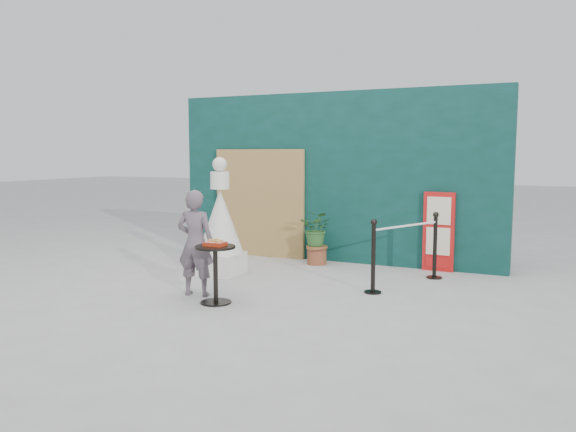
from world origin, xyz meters
The scene contains 10 objects.
ground centered at (0.00, 0.00, 0.00)m, with size 60.00×60.00×0.00m, color #ADAAA5.
back_wall centered at (0.00, 3.15, 1.50)m, with size 6.00×0.30×3.00m, color #0B332A.
bamboo_fence centered at (-1.40, 2.94, 1.00)m, with size 1.80×0.08×2.00m, color tan.
woman centered at (-0.80, -0.05, 0.72)m, with size 0.53×0.35×1.45m, color #645660.
menu_board centered at (1.90, 2.95, 0.65)m, with size 0.50×0.07×1.30m.
statue centered at (-1.21, 1.25, 0.76)m, with size 0.73×0.73×1.87m.
cafe_table centered at (-0.34, -0.28, 0.50)m, with size 0.52×0.52×0.75m.
food_basket centered at (-0.34, -0.28, 0.79)m, with size 0.26×0.19×0.11m.
planter centered at (-0.12, 2.64, 0.54)m, with size 0.55×0.48×0.93m.
stanchion_barrier centered at (1.65, 1.74, 0.49)m, with size 0.84×1.54×1.03m.
Camera 1 is at (3.50, -6.31, 1.93)m, focal length 35.00 mm.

